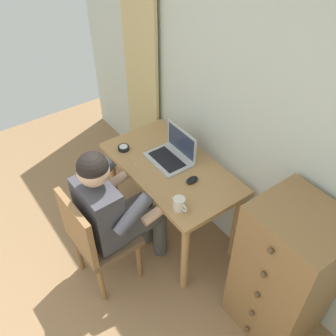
{
  "coord_description": "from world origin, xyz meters",
  "views": [
    {
      "loc": [
        1.16,
        0.59,
        2.51
      ],
      "look_at": [
        -0.41,
        1.73,
        0.82
      ],
      "focal_mm": 39.34,
      "sensor_mm": 36.0,
      "label": 1
    }
  ],
  "objects_px": {
    "person_seated": "(115,207)",
    "computer_mouse": "(192,180)",
    "chair": "(95,237)",
    "desk_clock": "(124,148)",
    "desk": "(171,177)",
    "dresser": "(284,274)",
    "coffee_mug": "(179,204)",
    "laptop": "(173,153)"
  },
  "relations": [
    {
      "from": "chair",
      "to": "computer_mouse",
      "type": "xyz_separation_m",
      "value": [
        0.16,
        0.72,
        0.26
      ]
    },
    {
      "from": "person_seated",
      "to": "dresser",
      "type": "bearing_deg",
      "value": 31.64
    },
    {
      "from": "chair",
      "to": "coffee_mug",
      "type": "height_order",
      "value": "chair"
    },
    {
      "from": "dresser",
      "to": "computer_mouse",
      "type": "xyz_separation_m",
      "value": [
        -0.83,
        -0.07,
        0.21
      ]
    },
    {
      "from": "coffee_mug",
      "to": "desk",
      "type": "bearing_deg",
      "value": 150.71
    },
    {
      "from": "person_seated",
      "to": "computer_mouse",
      "type": "height_order",
      "value": "person_seated"
    },
    {
      "from": "chair",
      "to": "computer_mouse",
      "type": "distance_m",
      "value": 0.78
    },
    {
      "from": "desk_clock",
      "to": "laptop",
      "type": "bearing_deg",
      "value": 37.57
    },
    {
      "from": "person_seated",
      "to": "desk",
      "type": "bearing_deg",
      "value": 97.11
    },
    {
      "from": "dresser",
      "to": "chair",
      "type": "xyz_separation_m",
      "value": [
        -0.98,
        -0.79,
        -0.06
      ]
    },
    {
      "from": "desk",
      "to": "desk_clock",
      "type": "relative_size",
      "value": 12.42
    },
    {
      "from": "laptop",
      "to": "desk_clock",
      "type": "distance_m",
      "value": 0.4
    },
    {
      "from": "chair",
      "to": "person_seated",
      "type": "relative_size",
      "value": 0.73
    },
    {
      "from": "desk",
      "to": "laptop",
      "type": "bearing_deg",
      "value": 135.55
    },
    {
      "from": "chair",
      "to": "person_seated",
      "type": "bearing_deg",
      "value": 92.04
    },
    {
      "from": "person_seated",
      "to": "coffee_mug",
      "type": "height_order",
      "value": "person_seated"
    },
    {
      "from": "person_seated",
      "to": "computer_mouse",
      "type": "relative_size",
      "value": 11.81
    },
    {
      "from": "laptop",
      "to": "dresser",
      "type": "bearing_deg",
      "value": 1.53
    },
    {
      "from": "dresser",
      "to": "laptop",
      "type": "xyz_separation_m",
      "value": [
        -1.12,
        -0.03,
        0.24
      ]
    },
    {
      "from": "dresser",
      "to": "coffee_mug",
      "type": "xyz_separation_m",
      "value": [
        -0.67,
        -0.3,
        0.24
      ]
    },
    {
      "from": "person_seated",
      "to": "laptop",
      "type": "relative_size",
      "value": 3.46
    },
    {
      "from": "dresser",
      "to": "chair",
      "type": "height_order",
      "value": "dresser"
    },
    {
      "from": "chair",
      "to": "dresser",
      "type": "bearing_deg",
      "value": 38.83
    },
    {
      "from": "desk",
      "to": "coffee_mug",
      "type": "height_order",
      "value": "coffee_mug"
    },
    {
      "from": "desk_clock",
      "to": "coffee_mug",
      "type": "height_order",
      "value": "coffee_mug"
    },
    {
      "from": "dresser",
      "to": "chair",
      "type": "bearing_deg",
      "value": -141.17
    },
    {
      "from": "chair",
      "to": "person_seated",
      "type": "height_order",
      "value": "person_seated"
    },
    {
      "from": "person_seated",
      "to": "laptop",
      "type": "xyz_separation_m",
      "value": [
        -0.13,
        0.58,
        0.11
      ]
    },
    {
      "from": "laptop",
      "to": "chair",
      "type": "bearing_deg",
      "value": -80.16
    },
    {
      "from": "laptop",
      "to": "coffee_mug",
      "type": "xyz_separation_m",
      "value": [
        0.44,
        -0.27,
        -0.0
      ]
    },
    {
      "from": "desk",
      "to": "dresser",
      "type": "relative_size",
      "value": 1.04
    },
    {
      "from": "desk",
      "to": "person_seated",
      "type": "bearing_deg",
      "value": -82.89
    },
    {
      "from": "desk",
      "to": "chair",
      "type": "relative_size",
      "value": 1.29
    },
    {
      "from": "person_seated",
      "to": "computer_mouse",
      "type": "distance_m",
      "value": 0.57
    },
    {
      "from": "dresser",
      "to": "chair",
      "type": "relative_size",
      "value": 1.24
    },
    {
      "from": "desk",
      "to": "dresser",
      "type": "xyz_separation_m",
      "value": [
        1.06,
        0.09,
        -0.08
      ]
    },
    {
      "from": "chair",
      "to": "desk_clock",
      "type": "relative_size",
      "value": 9.59
    },
    {
      "from": "dresser",
      "to": "laptop",
      "type": "bearing_deg",
      "value": -178.47
    },
    {
      "from": "person_seated",
      "to": "coffee_mug",
      "type": "bearing_deg",
      "value": 43.89
    },
    {
      "from": "laptop",
      "to": "computer_mouse",
      "type": "height_order",
      "value": "laptop"
    },
    {
      "from": "computer_mouse",
      "to": "coffee_mug",
      "type": "relative_size",
      "value": 0.83
    },
    {
      "from": "chair",
      "to": "desk_clock",
      "type": "xyz_separation_m",
      "value": [
        -0.45,
        0.52,
        0.26
      ]
    }
  ]
}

